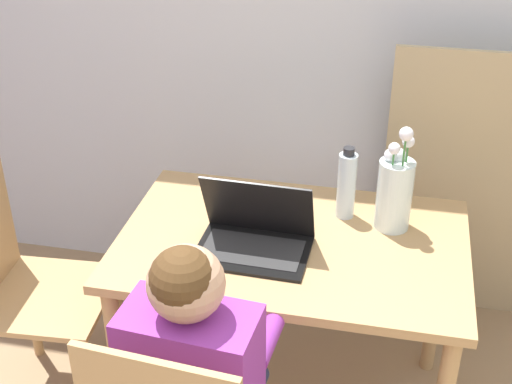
# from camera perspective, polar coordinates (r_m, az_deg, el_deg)

# --- Properties ---
(dining_table) EXTENTS (1.06, 0.70, 0.70)m
(dining_table) POSITION_cam_1_polar(r_m,az_deg,el_deg) (2.23, 2.86, -5.90)
(dining_table) COLOR tan
(dining_table) RESTS_ON ground_plane
(chair_spare) EXTENTS (0.43, 0.43, 0.89)m
(chair_spare) POSITION_cam_1_polar(r_m,az_deg,el_deg) (2.50, -17.85, -7.24)
(chair_spare) COLOR tan
(chair_spare) RESTS_ON ground_plane
(person_seated) EXTENTS (0.36, 0.45, 1.05)m
(person_seated) POSITION_cam_1_polar(r_m,az_deg,el_deg) (1.82, -4.58, -13.92)
(person_seated) COLOR purple
(person_seated) RESTS_ON ground_plane
(laptop) EXTENTS (0.34, 0.24, 0.22)m
(laptop) POSITION_cam_1_polar(r_m,az_deg,el_deg) (2.11, -0.09, -3.29)
(laptop) COLOR black
(laptop) RESTS_ON dining_table
(flower_vase) EXTENTS (0.11, 0.11, 0.35)m
(flower_vase) POSITION_cam_1_polar(r_m,az_deg,el_deg) (2.21, 11.05, 0.18)
(flower_vase) COLOR silver
(flower_vase) RESTS_ON dining_table
(water_bottle) EXTENTS (0.06, 0.06, 0.24)m
(water_bottle) POSITION_cam_1_polar(r_m,az_deg,el_deg) (2.25, 7.26, 0.60)
(water_bottle) COLOR silver
(water_bottle) RESTS_ON dining_table
(cardboard_panel) EXTENTS (0.67, 0.18, 1.16)m
(cardboard_panel) POSITION_cam_1_polar(r_m,az_deg,el_deg) (2.77, 16.96, -0.17)
(cardboard_panel) COLOR tan
(cardboard_panel) RESTS_ON ground_plane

